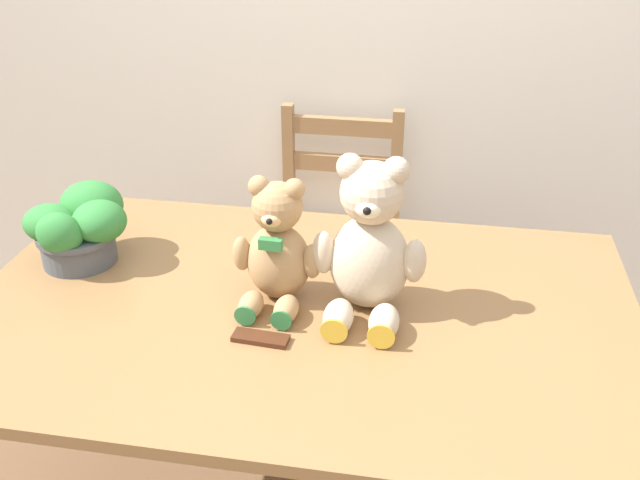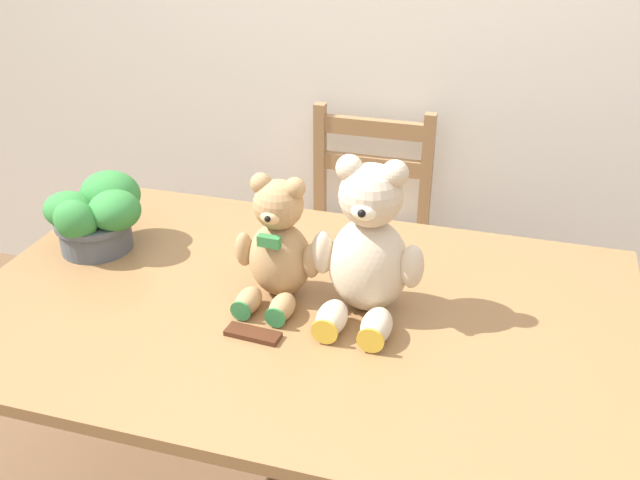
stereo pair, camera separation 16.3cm
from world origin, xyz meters
name	(u,v)px [view 1 (the left image)]	position (x,y,z in m)	size (l,w,h in m)	color
dining_table	(301,334)	(0.00, 0.50, 0.67)	(1.58, 0.99, 0.76)	olive
wooden_chair_behind	(335,243)	(-0.05, 1.36, 0.46)	(0.43, 0.44, 0.92)	#997047
teddy_bear_left	(277,249)	(-0.06, 0.52, 0.89)	(0.22, 0.22, 0.31)	tan
teddy_bear_right	(369,246)	(0.16, 0.52, 0.92)	(0.26, 0.26, 0.38)	beige
potted_plant	(80,226)	(-0.60, 0.61, 0.85)	(0.27, 0.25, 0.20)	#4C5156
chocolate_bar	(261,338)	(-0.06, 0.35, 0.76)	(0.12, 0.04, 0.01)	#472314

